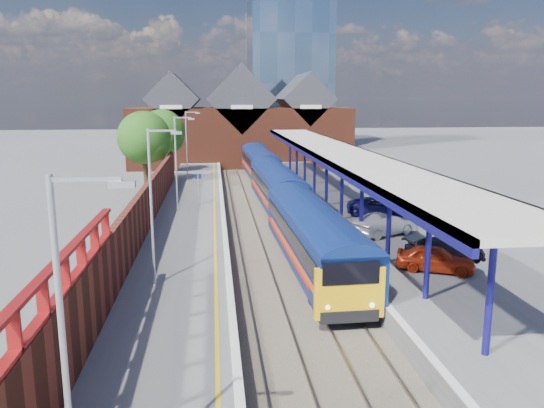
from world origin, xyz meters
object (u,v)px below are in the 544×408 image
at_px(lamp_post_c, 178,158).
at_px(lamp_post_d, 188,141).
at_px(parked_car_blue, 381,207).
at_px(lamp_post_b, 154,198).
at_px(parked_car_red, 435,259).
at_px(platform_sign, 198,184).
at_px(parked_car_dark, 445,250).
at_px(train, 267,171).
at_px(parked_car_silver, 385,224).
at_px(lamp_post_a, 70,339).

distance_m(lamp_post_c, lamp_post_d, 16.00).
bearing_deg(lamp_post_d, parked_car_blue, -53.18).
distance_m(lamp_post_b, parked_car_red, 13.66).
relative_size(platform_sign, parked_car_dark, 0.59).
bearing_deg(platform_sign, parked_car_dark, -51.00).
bearing_deg(platform_sign, train, 59.15).
bearing_deg(lamp_post_c, parked_car_silver, -33.57).
bearing_deg(lamp_post_d, lamp_post_a, -90.00).
bearing_deg(lamp_post_d, parked_car_red, -67.26).
distance_m(lamp_post_a, parked_car_red, 19.86).
relative_size(lamp_post_a, lamp_post_d, 1.00).
distance_m(lamp_post_a, parked_car_silver, 25.24).
xyz_separation_m(lamp_post_a, parked_car_silver, (13.00, 21.38, -3.31)).
bearing_deg(lamp_post_c, parked_car_red, -49.65).
xyz_separation_m(lamp_post_b, lamp_post_c, (0.00, 16.00, 0.00)).
height_order(lamp_post_c, parked_car_dark, lamp_post_c).
bearing_deg(platform_sign, lamp_post_d, 95.56).
bearing_deg(platform_sign, parked_car_red, -55.97).
bearing_deg(parked_car_red, parked_car_blue, 19.66).
height_order(lamp_post_d, parked_car_silver, lamp_post_d).
xyz_separation_m(train, platform_sign, (-6.49, -10.87, 0.57)).
height_order(parked_car_silver, parked_car_dark, parked_car_silver).
relative_size(lamp_post_b, platform_sign, 2.80).
xyz_separation_m(parked_car_silver, parked_car_blue, (1.44, 5.34, -0.02)).
height_order(train, lamp_post_a, lamp_post_a).
xyz_separation_m(train, lamp_post_b, (-7.86, -28.87, 2.87)).
bearing_deg(parked_car_red, platform_sign, 59.28).
distance_m(lamp_post_a, lamp_post_c, 30.00).
distance_m(lamp_post_b, lamp_post_d, 32.00).
height_order(platform_sign, parked_car_blue, platform_sign).
height_order(train, lamp_post_b, lamp_post_b).
height_order(lamp_post_a, parked_car_red, lamp_post_a).
bearing_deg(train, lamp_post_d, 158.29).
xyz_separation_m(lamp_post_c, lamp_post_d, (0.00, 16.00, 0.00)).
distance_m(train, parked_car_dark, 27.74).
distance_m(lamp_post_d, parked_car_blue, 24.32).
relative_size(parked_car_red, parked_car_blue, 0.78).
bearing_deg(lamp_post_b, parked_car_blue, 41.38).
bearing_deg(parked_car_blue, lamp_post_d, 62.04).
height_order(lamp_post_b, lamp_post_c, same).
height_order(platform_sign, parked_car_dark, platform_sign).
distance_m(lamp_post_d, platform_sign, 14.25).
xyz_separation_m(train, lamp_post_a, (-7.86, -42.87, 2.87)).
height_order(lamp_post_a, lamp_post_b, same).
xyz_separation_m(lamp_post_a, parked_car_red, (13.23, 14.42, -3.36)).
bearing_deg(lamp_post_b, parked_car_silver, 29.58).
height_order(parked_car_red, parked_car_blue, parked_car_blue).
xyz_separation_m(parked_car_red, parked_car_blue, (1.20, 12.29, 0.03)).
bearing_deg(lamp_post_a, train, 79.62).
relative_size(lamp_post_c, lamp_post_d, 1.00).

